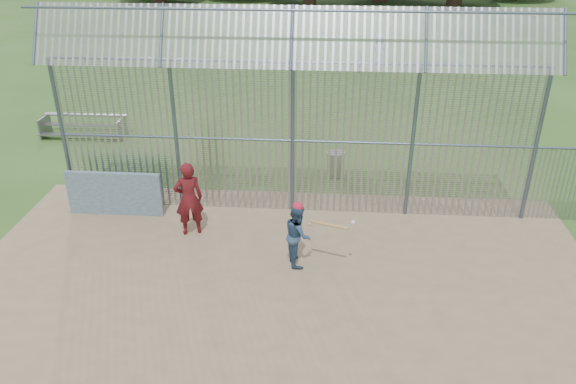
# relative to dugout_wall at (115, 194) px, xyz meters

# --- Properties ---
(ground) EXTENTS (120.00, 120.00, 0.00)m
(ground) POSITION_rel_dugout_wall_xyz_m (4.60, -2.90, -0.62)
(ground) COLOR #2D511E
(ground) RESTS_ON ground
(dirt_infield) EXTENTS (14.00, 10.00, 0.02)m
(dirt_infield) POSITION_rel_dugout_wall_xyz_m (4.60, -3.40, -0.61)
(dirt_infield) COLOR #756047
(dirt_infield) RESTS_ON ground
(dugout_wall) EXTENTS (2.50, 0.12, 1.20)m
(dugout_wall) POSITION_rel_dugout_wall_xyz_m (0.00, 0.00, 0.00)
(dugout_wall) COLOR #38566B
(dugout_wall) RESTS_ON dirt_infield
(batter) EXTENTS (0.70, 0.81, 1.45)m
(batter) POSITION_rel_dugout_wall_xyz_m (4.89, -1.89, 0.12)
(batter) COLOR navy
(batter) RESTS_ON dirt_infield
(onlooker) EXTENTS (0.81, 0.67, 1.90)m
(onlooker) POSITION_rel_dugout_wall_xyz_m (2.18, -0.79, 0.35)
(onlooker) COLOR maroon
(onlooker) RESTS_ON dirt_infield
(bg_kid_standing) EXTENTS (1.00, 0.80, 1.77)m
(bg_kid_standing) POSITION_rel_dugout_wall_xyz_m (7.88, 15.65, 0.27)
(bg_kid_standing) COLOR slate
(bg_kid_standing) RESTS_ON ground
(bg_kid_seated) EXTENTS (0.58, 0.34, 0.93)m
(bg_kid_seated) POSITION_rel_dugout_wall_xyz_m (6.99, 14.88, -0.15)
(bg_kid_seated) COLOR gray
(bg_kid_seated) RESTS_ON ground
(batting_gear) EXTENTS (1.36, 0.43, 0.50)m
(batting_gear) POSITION_rel_dugout_wall_xyz_m (5.10, -1.94, 0.74)
(batting_gear) COLOR red
(batting_gear) RESTS_ON ground
(trash_can) EXTENTS (0.56, 0.56, 0.82)m
(trash_can) POSITION_rel_dugout_wall_xyz_m (5.75, 2.91, -0.24)
(trash_can) COLOR gray
(trash_can) RESTS_ON ground
(bleacher) EXTENTS (3.00, 0.95, 0.72)m
(bleacher) POSITION_rel_dugout_wall_xyz_m (-3.13, 5.45, -0.21)
(bleacher) COLOR slate
(bleacher) RESTS_ON ground
(backstop_fence) EXTENTS (20.09, 0.81, 5.30)m
(backstop_fence) POSITION_rel_dugout_wall_xyz_m (6.41, 0.53, 1.74)
(backstop_fence) COLOR #47566B
(backstop_fence) RESTS_ON ground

